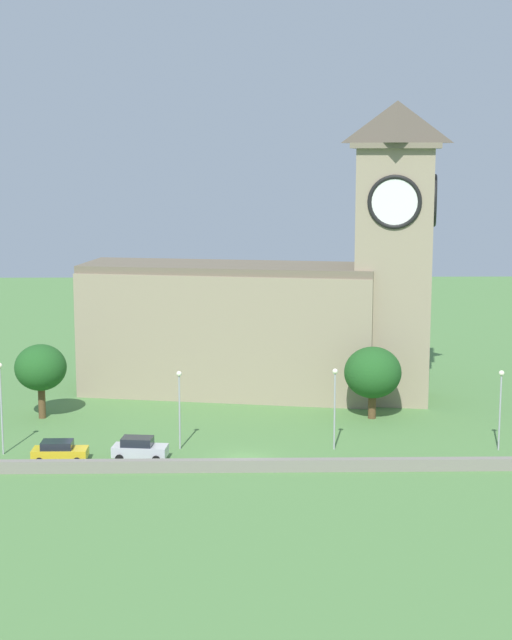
{
  "coord_description": "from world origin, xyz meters",
  "views": [
    {
      "loc": [
        -0.54,
        -73.72,
        23.53
      ],
      "look_at": [
        1.03,
        8.69,
        9.59
      ],
      "focal_mm": 55.43,
      "sensor_mm": 36.0,
      "label": 1
    }
  ],
  "objects_px": {
    "car_yellow": "(59,451)",
    "church": "(278,305)",
    "streetlamp_central": "(335,395)",
    "streetlamp_west_mid": "(179,396)",
    "streetlamp_west_end": "(1,394)",
    "tree_by_tower": "(41,368)",
    "tree_churchyard": "(373,373)",
    "car_silver": "(139,448)",
    "streetlamp_east_mid": "(501,397)"
  },
  "relations": [
    {
      "from": "streetlamp_central",
      "to": "tree_by_tower",
      "type": "bearing_deg",
      "value": 158.42
    },
    {
      "from": "tree_by_tower",
      "to": "streetlamp_east_mid",
      "type": "bearing_deg",
      "value": -15.16
    },
    {
      "from": "streetlamp_west_end",
      "to": "tree_churchyard",
      "type": "distance_m",
      "value": 32.33
    },
    {
      "from": "car_yellow",
      "to": "church",
      "type": "bearing_deg",
      "value": 50.11
    },
    {
      "from": "tree_churchyard",
      "to": "streetlamp_east_mid",
      "type": "bearing_deg",
      "value": -47.82
    },
    {
      "from": "streetlamp_west_end",
      "to": "streetlamp_west_mid",
      "type": "height_order",
      "value": "streetlamp_west_end"
    },
    {
      "from": "tree_by_tower",
      "to": "streetlamp_west_mid",
      "type": "bearing_deg",
      "value": -36.78
    },
    {
      "from": "car_yellow",
      "to": "tree_churchyard",
      "type": "bearing_deg",
      "value": 25.14
    },
    {
      "from": "church",
      "to": "car_silver",
      "type": "bearing_deg",
      "value": -119.02
    },
    {
      "from": "streetlamp_east_mid",
      "to": "streetlamp_central",
      "type": "bearing_deg",
      "value": 178.17
    },
    {
      "from": "car_silver",
      "to": "tree_by_tower",
      "type": "height_order",
      "value": "tree_by_tower"
    },
    {
      "from": "car_silver",
      "to": "tree_churchyard",
      "type": "xyz_separation_m",
      "value": [
        19.73,
        11.84,
        3.28
      ]
    },
    {
      "from": "car_silver",
      "to": "streetlamp_east_mid",
      "type": "xyz_separation_m",
      "value": [
        28.61,
        2.04,
        3.51
      ]
    },
    {
      "from": "car_yellow",
      "to": "streetlamp_west_mid",
      "type": "height_order",
      "value": "streetlamp_west_mid"
    },
    {
      "from": "car_silver",
      "to": "streetlamp_west_end",
      "type": "bearing_deg",
      "value": 171.46
    },
    {
      "from": "tree_churchyard",
      "to": "car_silver",
      "type": "bearing_deg",
      "value": -149.02
    },
    {
      "from": "streetlamp_west_end",
      "to": "tree_by_tower",
      "type": "bearing_deg",
      "value": 84.83
    },
    {
      "from": "streetlamp_west_end",
      "to": "streetlamp_central",
      "type": "xyz_separation_m",
      "value": [
        26.35,
        0.82,
        -0.43
      ]
    },
    {
      "from": "streetlamp_west_end",
      "to": "tree_churchyard",
      "type": "height_order",
      "value": "streetlamp_west_end"
    },
    {
      "from": "car_silver",
      "to": "streetlamp_west_mid",
      "type": "bearing_deg",
      "value": 43.35
    },
    {
      "from": "car_silver",
      "to": "tree_by_tower",
      "type": "relative_size",
      "value": 0.65
    },
    {
      "from": "tree_by_tower",
      "to": "car_silver",
      "type": "bearing_deg",
      "value": -51.43
    },
    {
      "from": "streetlamp_central",
      "to": "tree_by_tower",
      "type": "height_order",
      "value": "tree_by_tower"
    },
    {
      "from": "car_yellow",
      "to": "tree_by_tower",
      "type": "bearing_deg",
      "value": 106.57
    },
    {
      "from": "streetlamp_west_mid",
      "to": "tree_churchyard",
      "type": "xyz_separation_m",
      "value": [
        16.74,
        9.03,
        -0.15
      ]
    },
    {
      "from": "car_yellow",
      "to": "streetlamp_east_mid",
      "type": "distance_m",
      "value": 35.03
    },
    {
      "from": "car_yellow",
      "to": "streetlamp_east_mid",
      "type": "relative_size",
      "value": 0.65
    },
    {
      "from": "streetlamp_west_end",
      "to": "tree_churchyard",
      "type": "relative_size",
      "value": 1.14
    },
    {
      "from": "streetlamp_west_end",
      "to": "car_yellow",
      "type": "bearing_deg",
      "value": -22.11
    },
    {
      "from": "tree_by_tower",
      "to": "streetlamp_central",
      "type": "bearing_deg",
      "value": -21.58
    },
    {
      "from": "streetlamp_east_mid",
      "to": "streetlamp_west_mid",
      "type": "bearing_deg",
      "value": 178.27
    },
    {
      "from": "car_silver",
      "to": "tree_churchyard",
      "type": "relative_size",
      "value": 0.68
    },
    {
      "from": "car_yellow",
      "to": "tree_churchyard",
      "type": "xyz_separation_m",
      "value": [
        25.88,
        12.15,
        3.36
      ]
    },
    {
      "from": "streetlamp_central",
      "to": "streetlamp_west_mid",
      "type": "bearing_deg",
      "value": 178.37
    },
    {
      "from": "streetlamp_west_mid",
      "to": "streetlamp_central",
      "type": "distance_m",
      "value": 12.43
    },
    {
      "from": "tree_by_tower",
      "to": "streetlamp_west_end",
      "type": "bearing_deg",
      "value": -95.17
    },
    {
      "from": "tree_by_tower",
      "to": "church",
      "type": "bearing_deg",
      "value": 21.46
    },
    {
      "from": "church",
      "to": "car_yellow",
      "type": "relative_size",
      "value": 8.37
    },
    {
      "from": "streetlamp_west_end",
      "to": "tree_by_tower",
      "type": "distance_m",
      "value": 10.9
    },
    {
      "from": "church",
      "to": "streetlamp_central",
      "type": "height_order",
      "value": "church"
    },
    {
      "from": "car_silver",
      "to": "streetlamp_east_mid",
      "type": "bearing_deg",
      "value": 4.08
    },
    {
      "from": "tree_churchyard",
      "to": "church",
      "type": "bearing_deg",
      "value": 131.47
    },
    {
      "from": "streetlamp_central",
      "to": "streetlamp_east_mid",
      "type": "relative_size",
      "value": 1.02
    },
    {
      "from": "car_yellow",
      "to": "streetlamp_west_mid",
      "type": "xyz_separation_m",
      "value": [
        9.14,
        3.12,
        3.52
      ]
    },
    {
      "from": "car_yellow",
      "to": "streetlamp_west_end",
      "type": "bearing_deg",
      "value": 157.89
    },
    {
      "from": "car_silver",
      "to": "streetlamp_east_mid",
      "type": "distance_m",
      "value": 28.9
    },
    {
      "from": "streetlamp_west_mid",
      "to": "streetlamp_east_mid",
      "type": "height_order",
      "value": "streetlamp_east_mid"
    },
    {
      "from": "church",
      "to": "streetlamp_west_mid",
      "type": "distance_m",
      "value": 20.64
    },
    {
      "from": "church",
      "to": "streetlamp_west_mid",
      "type": "xyz_separation_m",
      "value": [
        -8.66,
        -18.17,
        -4.55
      ]
    },
    {
      "from": "streetlamp_central",
      "to": "tree_by_tower",
      "type": "distance_m",
      "value": 27.28
    }
  ]
}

